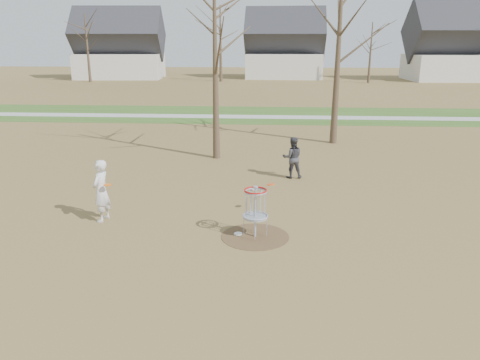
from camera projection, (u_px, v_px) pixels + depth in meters
name	position (u px, v px, depth m)	size (l,w,h in m)	color
ground	(255.00, 237.00, 12.32)	(160.00, 160.00, 0.00)	brown
green_band	(266.00, 115.00, 32.39)	(160.00, 8.00, 0.01)	#2D5119
footpath	(266.00, 117.00, 31.43)	(160.00, 1.50, 0.01)	#9E9E99
dirt_circle	(255.00, 236.00, 12.32)	(1.80, 1.80, 0.01)	#47331E
player_standing	(101.00, 191.00, 13.17)	(0.65, 0.43, 1.78)	silver
player_throwing	(292.00, 158.00, 17.38)	(0.76, 0.59, 1.56)	#39383E
disc_grounded	(238.00, 234.00, 12.46)	(0.22, 0.22, 0.02)	white
discs_in_play	(195.00, 185.00, 13.33)	(4.73, 1.27, 0.27)	#FF420D
disc_golf_basket	(255.00, 204.00, 12.06)	(0.64, 0.64, 1.35)	#9EA3AD
bare_trees	(287.00, 36.00, 44.88)	(52.62, 44.98, 9.00)	#382B1E
houses_row	(303.00, 52.00, 61.27)	(56.51, 10.01, 7.26)	silver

